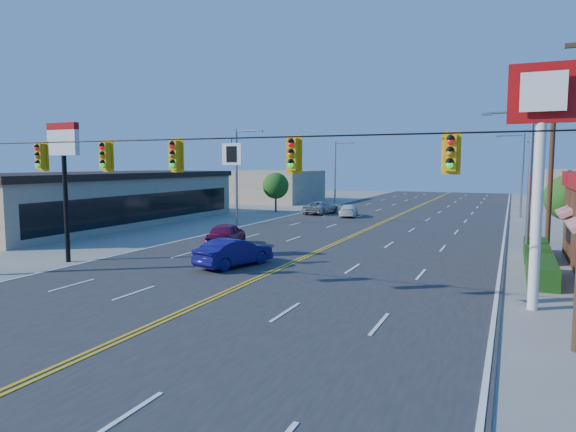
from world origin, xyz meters
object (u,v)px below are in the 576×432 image
at_px(signal_span, 200,170).
at_px(kfc_pylon, 541,136).
at_px(car_magenta, 226,236).
at_px(car_white, 348,211).
at_px(car_silver, 321,208).
at_px(pizza_hut_sign, 64,163).
at_px(car_blue, 234,253).

xyz_separation_m(signal_span, kfc_pylon, (11.12, 4.00, 1.16)).
relative_size(car_magenta, car_white, 1.09).
bearing_deg(car_silver, pizza_hut_sign, 89.11).
height_order(kfc_pylon, car_blue, kfc_pylon).
bearing_deg(car_magenta, car_silver, -102.19).
distance_m(car_blue, car_white, 25.56).
relative_size(signal_span, pizza_hut_sign, 3.55).
distance_m(kfc_pylon, car_white, 32.09).
height_order(pizza_hut_sign, car_silver, pizza_hut_sign).
xyz_separation_m(car_white, car_silver, (-3.34, 1.46, 0.06)).
height_order(signal_span, car_silver, signal_span).
xyz_separation_m(car_magenta, car_white, (1.55, 20.42, -0.17)).
bearing_deg(pizza_hut_sign, car_blue, 14.43).
bearing_deg(car_white, car_silver, -36.15).
height_order(pizza_hut_sign, car_magenta, pizza_hut_sign).
distance_m(signal_span, car_white, 32.27).
height_order(car_magenta, car_silver, car_magenta).
distance_m(car_magenta, car_blue, 6.12).
bearing_deg(car_silver, car_white, 162.33).
height_order(pizza_hut_sign, car_blue, pizza_hut_sign).
height_order(kfc_pylon, car_white, kfc_pylon).
distance_m(kfc_pylon, car_magenta, 19.02).
distance_m(signal_span, pizza_hut_sign, 11.60).
xyz_separation_m(car_magenta, car_blue, (3.44, -5.06, -0.06)).
height_order(signal_span, pizza_hut_sign, signal_span).
xyz_separation_m(kfc_pylon, pizza_hut_sign, (-22.00, 0.00, -0.86)).
distance_m(kfc_pylon, pizza_hut_sign, 22.02).
bearing_deg(car_silver, car_magenta, 100.56).
relative_size(pizza_hut_sign, car_magenta, 1.55).
relative_size(pizza_hut_sign, car_white, 1.70).
bearing_deg(car_blue, pizza_hut_sign, 30.86).
bearing_deg(car_white, kfc_pylon, 106.13).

